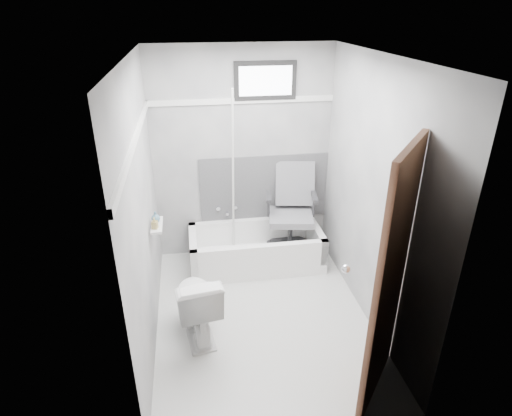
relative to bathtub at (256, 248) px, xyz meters
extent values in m
plane|color=white|center=(-0.09, -0.93, -0.21)|extent=(2.60, 2.60, 0.00)
plane|color=silver|center=(-0.09, -0.93, 2.19)|extent=(2.60, 2.60, 0.00)
cube|color=slate|center=(-0.09, 0.37, 0.99)|extent=(2.00, 0.02, 2.40)
cube|color=slate|center=(-0.09, -2.23, 0.99)|extent=(2.00, 0.02, 2.40)
cube|color=slate|center=(-1.09, -0.93, 0.99)|extent=(0.02, 2.60, 2.40)
cube|color=slate|center=(0.91, -0.93, 0.99)|extent=(0.02, 2.60, 2.40)
imported|color=white|center=(-0.71, -1.07, 0.13)|extent=(0.49, 0.74, 0.68)
cube|color=#4C4C4F|center=(0.16, 0.36, 0.59)|extent=(1.50, 0.02, 0.78)
cube|color=white|center=(-0.09, 0.36, 1.61)|extent=(2.00, 0.02, 0.06)
cube|color=white|center=(-1.08, -0.93, 1.61)|extent=(0.02, 2.60, 0.06)
cylinder|color=silver|center=(-0.23, 0.13, 0.84)|extent=(0.02, 0.30, 1.93)
cube|color=silver|center=(-1.02, -0.59, 0.69)|extent=(0.10, 0.32, 0.02)
imported|color=tan|center=(-1.03, -0.67, 0.76)|extent=(0.06, 0.06, 0.11)
imported|color=slate|center=(-1.03, -0.53, 0.75)|extent=(0.09, 0.09, 0.11)
camera|label=1|loc=(-0.67, -4.18, 2.54)|focal=30.00mm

